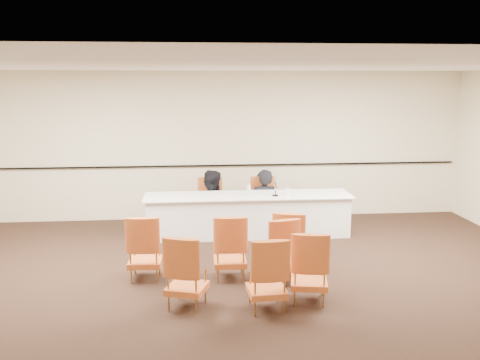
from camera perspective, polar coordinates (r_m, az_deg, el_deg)
name	(u,v)px	position (r m, az deg, el deg)	size (l,w,h in m)	color
floor	(240,291)	(7.38, 0.05, -11.79)	(10.00, 10.00, 0.00)	black
ceiling	(240,65)	(6.83, 0.05, 12.18)	(10.00, 10.00, 0.00)	white
wall_back	(222,146)	(10.89, -1.99, 3.68)	(10.00, 0.04, 3.00)	beige
wall_rail	(222,165)	(10.91, -1.96, 1.57)	(9.80, 0.04, 0.03)	black
panel_table	(248,215)	(9.82, 0.86, -3.75)	(3.77, 0.87, 0.75)	white
panelist_main	(264,211)	(10.42, 2.54, -3.28)	(0.60, 0.39, 1.64)	black
panelist_main_chair	(264,203)	(10.39, 2.55, -2.41)	(0.50, 0.50, 0.95)	#DA5527
panelist_second	(211,213)	(10.34, -3.16, -3.50)	(0.81, 0.63, 1.67)	black
panelist_second_chair	(210,204)	(10.30, -3.17, -2.53)	(0.50, 0.50, 0.95)	#DA5527
papers	(266,195)	(9.77, 2.84, -1.56)	(0.30, 0.22, 0.00)	white
microphone	(275,188)	(9.62, 3.80, -0.82)	(0.11, 0.22, 0.31)	black
water_bottle	(249,190)	(9.66, 0.95, -1.02)	(0.07, 0.07, 0.22)	#198C7F
drinking_glass	(249,193)	(9.66, 0.95, -1.40)	(0.06, 0.06, 0.10)	silver
coffee_cup	(287,192)	(9.69, 5.08, -1.30)	(0.09, 0.09, 0.13)	white
aud_chair_front_left	(145,247)	(7.79, -10.11, -7.02)	(0.50, 0.50, 0.95)	#DA5527
aud_chair_front_mid	(230,246)	(7.69, -1.08, -7.09)	(0.50, 0.50, 0.95)	#DA5527
aud_chair_front_right	(290,242)	(7.93, 5.36, -6.59)	(0.50, 0.50, 0.95)	#DA5527
aud_chair_back_left	(187,271)	(6.78, -5.69, -9.61)	(0.50, 0.50, 0.95)	#DA5527
aud_chair_back_mid	(267,273)	(6.67, 2.89, -9.91)	(0.50, 0.50, 0.95)	#DA5527
aud_chair_back_right	(309,266)	(6.97, 7.40, -9.07)	(0.50, 0.50, 0.95)	#DA5527
aud_chair_extra	(278,249)	(7.58, 4.12, -7.39)	(0.50, 0.50, 0.95)	#DA5527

